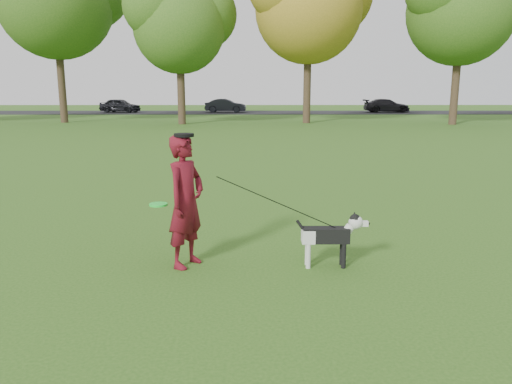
{
  "coord_description": "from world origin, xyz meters",
  "views": [
    {
      "loc": [
        0.49,
        -6.38,
        2.31
      ],
      "look_at": [
        0.53,
        0.05,
        0.95
      ],
      "focal_mm": 35.0,
      "sensor_mm": 36.0,
      "label": 1
    }
  ],
  "objects_px": {
    "car_left": "(120,105)",
    "car_right": "(387,106)",
    "dog": "(332,234)",
    "man": "(186,201)",
    "car_mid": "(226,106)"
  },
  "relations": [
    {
      "from": "car_left",
      "to": "car_right",
      "type": "bearing_deg",
      "value": -75.86
    },
    {
      "from": "dog",
      "to": "car_right",
      "type": "height_order",
      "value": "car_right"
    },
    {
      "from": "car_right",
      "to": "man",
      "type": "bearing_deg",
      "value": 160.33
    },
    {
      "from": "car_left",
      "to": "car_right",
      "type": "distance_m",
      "value": 24.49
    },
    {
      "from": "car_mid",
      "to": "car_right",
      "type": "height_order",
      "value": "car_mid"
    },
    {
      "from": "car_left",
      "to": "car_mid",
      "type": "height_order",
      "value": "car_left"
    },
    {
      "from": "car_mid",
      "to": "car_right",
      "type": "bearing_deg",
      "value": -86.18
    },
    {
      "from": "dog",
      "to": "car_left",
      "type": "xyz_separation_m",
      "value": [
        -13.19,
        40.18,
        0.21
      ]
    },
    {
      "from": "car_mid",
      "to": "car_right",
      "type": "relative_size",
      "value": 0.89
    },
    {
      "from": "man",
      "to": "dog",
      "type": "relative_size",
      "value": 1.8
    },
    {
      "from": "car_mid",
      "to": "car_left",
      "type": "bearing_deg",
      "value": 93.82
    },
    {
      "from": "dog",
      "to": "car_left",
      "type": "bearing_deg",
      "value": 108.17
    },
    {
      "from": "man",
      "to": "car_left",
      "type": "bearing_deg",
      "value": 43.71
    },
    {
      "from": "dog",
      "to": "car_right",
      "type": "relative_size",
      "value": 0.23
    },
    {
      "from": "man",
      "to": "car_mid",
      "type": "distance_m",
      "value": 40.15
    }
  ]
}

